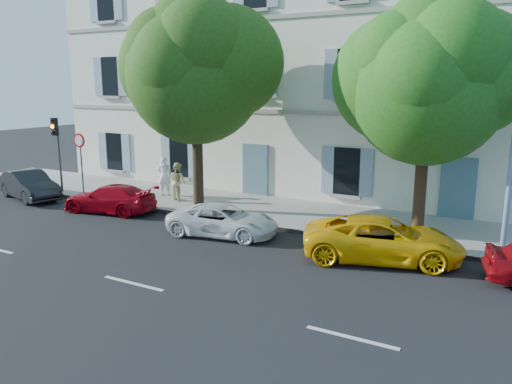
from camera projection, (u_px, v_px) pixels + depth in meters
The scene contains 14 objects.
ground at pixel (217, 243), 16.65m from camera, with size 90.00×90.00×0.00m, color black.
sidewalk at pixel (276, 212), 20.44m from camera, with size 36.00×4.50×0.15m, color #A09E96.
kerb at pixel (250, 224), 18.59m from camera, with size 36.00×0.16×0.16m, color #9E998E.
building at pixel (331, 67), 24.12m from camera, with size 28.00×7.00×12.00m, color white.
car_dark_sedan at pixel (29, 185), 22.92m from camera, with size 1.38×3.96×1.31m, color black.
car_red_coupe at pixel (110, 198), 20.56m from camera, with size 1.61×3.95×1.15m, color #A80413.
car_white_coupe at pixel (223, 220), 17.38m from camera, with size 1.78×3.87×1.08m, color white.
car_yellow_supercar at pixel (383, 239), 14.89m from camera, with size 2.16×4.67×1.30m, color #F4B30A.
tree_left at pixel (196, 76), 19.41m from camera, with size 5.38×5.38×8.33m.
tree_right at pixel (427, 89), 15.90m from camera, with size 4.95×4.95×7.63m.
traffic_light at pixel (56, 139), 23.35m from camera, with size 0.27×0.40×3.52m.
road_sign at pixel (80, 151), 22.90m from camera, with size 0.66×0.09×2.85m.
pedestrian_a at pixel (165, 176), 22.96m from camera, with size 0.66×0.43×1.80m, color white.
pedestrian_b at pixel (178, 181), 22.04m from camera, with size 0.82×0.64×1.68m, color #D0CB85.
Camera 1 is at (8.86, -13.30, 5.17)m, focal length 35.00 mm.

